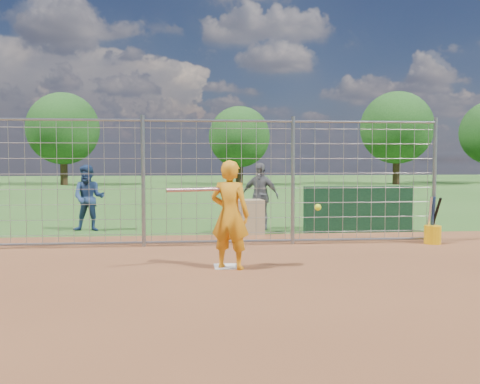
{
  "coord_description": "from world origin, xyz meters",
  "views": [
    {
      "loc": [
        -0.66,
        -8.67,
        1.73
      ],
      "look_at": [
        0.3,
        0.8,
        1.15
      ],
      "focal_mm": 40.0,
      "sensor_mm": 36.0,
      "label": 1
    }
  ],
  "objects": [
    {
      "name": "dugout_wall",
      "position": [
        3.4,
        3.6,
        0.55
      ],
      "size": [
        2.6,
        0.2,
        1.1
      ],
      "primitive_type": "cube",
      "color": "#11381E",
      "rests_on": "ground"
    },
    {
      "name": "bystander_a",
      "position": [
        -3.0,
        4.5,
        0.8
      ],
      "size": [
        0.81,
        0.65,
        1.6
      ],
      "primitive_type": "imported",
      "rotation": [
        0.0,
        0.0,
        -0.06
      ],
      "color": "navy",
      "rests_on": "ground"
    },
    {
      "name": "ground",
      "position": [
        0.0,
        0.0,
        0.0
      ],
      "size": [
        100.0,
        100.0,
        0.0
      ],
      "primitive_type": "plane",
      "color": "#2D591E",
      "rests_on": "ground"
    },
    {
      "name": "tree_line",
      "position": [
        3.13,
        28.13,
        3.71
      ],
      "size": [
        44.66,
        6.72,
        6.48
      ],
      "color": "#3F2B19",
      "rests_on": "ground"
    },
    {
      "name": "bucket_with_bats",
      "position": [
        4.37,
        1.76,
        0.25
      ],
      "size": [
        0.34,
        0.39,
        0.98
      ],
      "color": "#EAA80C",
      "rests_on": "ground"
    },
    {
      "name": "infield_dirt",
      "position": [
        0.0,
        -3.0,
        0.01
      ],
      "size": [
        18.0,
        18.0,
        0.0
      ],
      "primitive_type": "plane",
      "color": "brown",
      "rests_on": "ground"
    },
    {
      "name": "home_plate",
      "position": [
        0.0,
        -0.2,
        0.01
      ],
      "size": [
        0.43,
        0.43,
        0.02
      ],
      "primitive_type": "cube",
      "color": "silver",
      "rests_on": "ground"
    },
    {
      "name": "equipment_in_play",
      "position": [
        -0.08,
        -0.51,
        1.2
      ],
      "size": [
        2.41,
        0.36,
        0.37
      ],
      "color": "silver",
      "rests_on": "ground"
    },
    {
      "name": "equipment_bin",
      "position": [
        0.71,
        3.59,
        0.4
      ],
      "size": [
        0.85,
        0.62,
        0.8
      ],
      "primitive_type": "cube",
      "rotation": [
        0.0,
        0.0,
        0.09
      ],
      "color": "tan",
      "rests_on": "ground"
    },
    {
      "name": "batter",
      "position": [
        0.03,
        -0.34,
        0.86
      ],
      "size": [
        0.74,
        0.63,
        1.72
      ],
      "primitive_type": "imported",
      "rotation": [
        0.0,
        0.0,
        2.72
      ],
      "color": "orange",
      "rests_on": "ground"
    },
    {
      "name": "bystander_b",
      "position": [
        1.16,
        4.41,
        0.83
      ],
      "size": [
        1.05,
        0.81,
        1.66
      ],
      "primitive_type": "imported",
      "rotation": [
        0.0,
        0.0,
        -0.48
      ],
      "color": "slate",
      "rests_on": "ground"
    },
    {
      "name": "backstop_fence",
      "position": [
        0.0,
        2.0,
        1.26
      ],
      "size": [
        9.08,
        0.08,
        2.6
      ],
      "color": "gray",
      "rests_on": "ground"
    }
  ]
}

